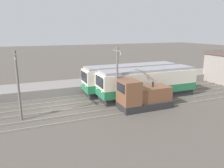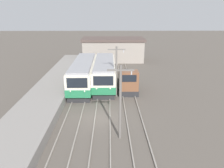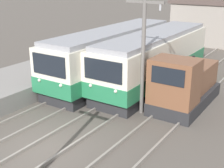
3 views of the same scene
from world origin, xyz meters
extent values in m
plane|color=#564F47|center=(0.00, 0.00, 0.00)|extent=(200.00, 200.00, 0.00)
cube|color=gray|center=(-6.25, 0.00, 0.49)|extent=(4.50, 54.00, 0.99)
cube|color=gray|center=(-3.32, 0.00, 0.07)|extent=(0.10, 60.00, 0.14)
cube|color=gray|center=(-1.88, 0.00, 0.07)|extent=(0.10, 60.00, 0.14)
cube|color=gray|center=(-0.52, 0.00, 0.07)|extent=(0.10, 60.00, 0.14)
cube|color=gray|center=(0.92, 0.00, 0.07)|extent=(0.10, 60.00, 0.14)
cube|color=gray|center=(2.48, 0.00, 0.07)|extent=(0.10, 60.00, 0.14)
cube|color=gray|center=(3.92, 0.00, 0.07)|extent=(0.10, 60.00, 0.14)
cube|color=#28282B|center=(-2.60, 9.49, 0.35)|extent=(2.58, 11.73, 0.70)
cube|color=silver|center=(-2.60, 9.49, 1.96)|extent=(2.80, 12.22, 2.51)
cube|color=#267A4C|center=(-2.60, 9.49, 1.15)|extent=(2.84, 12.26, 0.90)
cube|color=black|center=(-2.60, 3.35, 2.46)|extent=(2.24, 0.06, 1.10)
sphere|color=silver|center=(-3.37, 3.34, 1.50)|extent=(0.18, 0.18, 0.18)
sphere|color=silver|center=(-1.83, 3.34, 1.50)|extent=(0.18, 0.18, 0.18)
cube|color=#939399|center=(-2.60, 9.49, 3.35)|extent=(2.46, 11.73, 0.28)
cube|color=#28282B|center=(0.20, 10.12, 0.35)|extent=(2.58, 11.27, 0.70)
cube|color=silver|center=(0.20, 10.12, 1.92)|extent=(2.80, 11.74, 2.45)
cube|color=#267A4C|center=(0.20, 10.12, 1.14)|extent=(2.84, 11.78, 0.88)
cube|color=black|center=(0.20, 4.22, 2.41)|extent=(2.24, 0.06, 1.08)
sphere|color=silver|center=(-0.57, 4.21, 1.48)|extent=(0.18, 0.18, 0.18)
sphere|color=silver|center=(0.97, 4.21, 1.48)|extent=(0.18, 0.18, 0.18)
cube|color=#939399|center=(0.20, 10.12, 3.29)|extent=(2.46, 11.27, 0.28)
cube|color=#28282B|center=(3.20, 7.97, 0.35)|extent=(2.40, 5.35, 0.70)
cube|color=brown|center=(3.20, 6.15, 1.85)|extent=(2.28, 1.71, 2.30)
cube|color=black|center=(3.20, 5.27, 2.36)|extent=(1.68, 0.04, 0.83)
cube|color=brown|center=(3.20, 8.82, 1.40)|extent=(1.92, 3.54, 1.40)
cylinder|color=black|center=(3.20, 8.82, 2.35)|extent=(0.16, 0.16, 0.50)
cylinder|color=slate|center=(1.70, -3.53, 3.01)|extent=(0.20, 0.20, 6.03)
cube|color=slate|center=(1.70, -3.53, 5.68)|extent=(2.00, 0.12, 0.12)
cylinder|color=#B2B2B7|center=(2.50, -3.53, 5.48)|extent=(0.10, 0.10, 0.30)
cylinder|color=slate|center=(1.70, 5.59, 3.01)|extent=(0.20, 0.20, 6.03)
cube|color=slate|center=(1.70, 5.59, 5.68)|extent=(2.00, 0.12, 0.12)
cylinder|color=#B2B2B7|center=(2.50, 5.59, 5.48)|extent=(0.10, 0.10, 0.30)
camera|label=1|loc=(21.13, -3.16, 7.54)|focal=35.00mm
camera|label=2|loc=(0.87, -18.93, 9.75)|focal=35.00mm
camera|label=3|loc=(8.65, -7.85, 6.85)|focal=50.00mm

